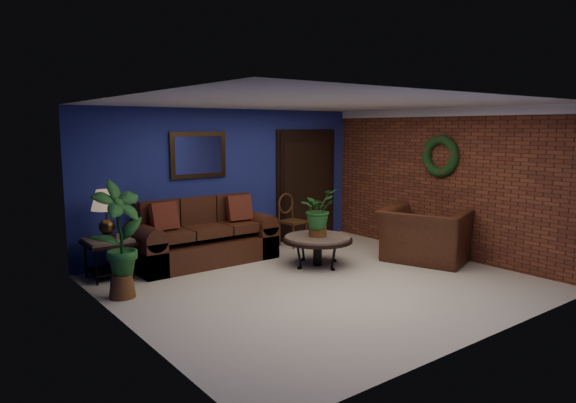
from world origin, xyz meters
TOP-DOWN VIEW (x-y plane):
  - floor at (0.00, 0.00)m, footprint 5.50×5.50m
  - wall_back at (0.00, 2.50)m, footprint 5.50×0.04m
  - wall_left at (-2.75, 0.00)m, footprint 0.04×5.00m
  - wall_right_brick at (2.75, 0.00)m, footprint 0.04×5.00m
  - ceiling at (0.00, 0.00)m, footprint 5.50×5.00m
  - crown_molding at (2.72, 0.00)m, footprint 0.03×5.00m
  - wall_mirror at (-0.60, 2.46)m, footprint 1.02×0.06m
  - closet_door at (1.75, 2.47)m, footprint 1.44×0.06m
  - wreath at (2.69, 0.05)m, footprint 0.16×0.72m
  - sofa at (-0.78, 2.09)m, footprint 2.31×1.00m
  - coffee_table at (0.57, 0.74)m, footprint 1.10×1.10m
  - end_table at (-2.30, 2.05)m, footprint 0.64×0.64m
  - table_lamp at (-2.30, 2.05)m, footprint 0.41×0.41m
  - side_chair at (1.08, 2.12)m, footprint 0.48×0.48m
  - armchair at (2.15, -0.13)m, footprint 1.55×1.65m
  - coffee_plant at (0.57, 0.74)m, footprint 0.65×0.60m
  - floor_plant at (2.35, 0.60)m, footprint 0.37×0.32m
  - tall_plant at (-2.45, 1.08)m, footprint 0.76×0.61m

SIDE VIEW (x-z plane):
  - floor at x=0.00m, z-range 0.00..0.00m
  - sofa at x=-0.78m, z-range -0.18..0.86m
  - floor_plant at x=2.35m, z-range 0.00..0.74m
  - coffee_table at x=0.57m, z-range 0.18..0.65m
  - armchair at x=2.15m, z-range 0.00..0.87m
  - end_table at x=-2.30m, z-range 0.16..0.74m
  - side_chair at x=1.08m, z-range 0.06..1.04m
  - tall_plant at x=-2.45m, z-range 0.06..1.59m
  - coffee_plant at x=0.57m, z-range 0.51..1.26m
  - table_lamp at x=-2.30m, z-range 0.69..1.37m
  - closet_door at x=1.75m, z-range -0.04..2.14m
  - wall_back at x=0.00m, z-range 0.00..2.50m
  - wall_left at x=-2.75m, z-range 0.00..2.50m
  - wall_right_brick at x=2.75m, z-range 0.00..2.50m
  - wreath at x=2.69m, z-range 1.34..2.06m
  - wall_mirror at x=-0.60m, z-range 1.33..2.10m
  - crown_molding at x=2.72m, z-range 2.36..2.50m
  - ceiling at x=0.00m, z-range 2.49..2.51m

